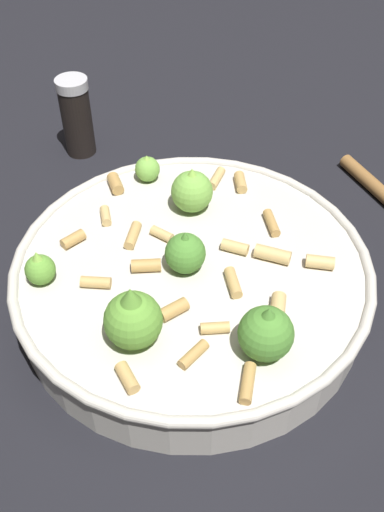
% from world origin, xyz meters
% --- Properties ---
extents(ground_plane, '(2.40, 2.40, 0.00)m').
position_xyz_m(ground_plane, '(0.00, 0.00, 0.00)').
color(ground_plane, black).
extents(cooking_pan, '(0.33, 0.33, 0.11)m').
position_xyz_m(cooking_pan, '(-0.00, -0.00, 0.03)').
color(cooking_pan, beige).
rests_on(cooking_pan, ground).
extents(pepper_shaker, '(0.04, 0.04, 0.10)m').
position_xyz_m(pepper_shaker, '(0.05, 0.28, 0.05)').
color(pepper_shaker, black).
rests_on(pepper_shaker, ground).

